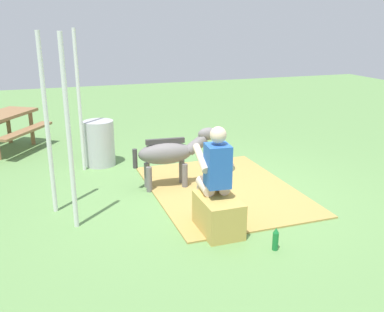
{
  "coord_description": "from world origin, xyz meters",
  "views": [
    {
      "loc": [
        -5.57,
        2.32,
        2.51
      ],
      "look_at": [
        0.28,
        0.28,
        0.55
      ],
      "focal_mm": 40.19,
      "sensor_mm": 36.0,
      "label": 1
    }
  ],
  "objects": [
    {
      "name": "tent_pole_right",
      "position": [
        1.79,
        1.76,
        1.2
      ],
      "size": [
        0.06,
        0.06,
        2.4
      ],
      "primitive_type": "cylinder",
      "color": "silver",
      "rests_on": "ground"
    },
    {
      "name": "ground_plane",
      "position": [
        0.0,
        0.0,
        0.0
      ],
      "size": [
        24.0,
        24.0,
        0.0
      ],
      "primitive_type": "plane",
      "color": "#608C4C"
    },
    {
      "name": "hay_bale",
      "position": [
        -1.12,
        0.43,
        0.22
      ],
      "size": [
        0.68,
        0.45,
        0.45
      ],
      "primitive_type": "cube",
      "color": "tan",
      "rests_on": "ground"
    },
    {
      "name": "tent_pole_mid",
      "position": [
        0.17,
        2.31,
        1.2
      ],
      "size": [
        0.06,
        0.06,
        2.4
      ],
      "primitive_type": "cylinder",
      "color": "silver",
      "rests_on": "ground"
    },
    {
      "name": "picnic_bench",
      "position": [
        3.52,
        3.15,
        0.58
      ],
      "size": [
        1.97,
        1.91,
        0.75
      ],
      "color": "olive",
      "rests_on": "ground"
    },
    {
      "name": "hay_patch",
      "position": [
        0.11,
        -0.16,
        0.01
      ],
      "size": [
        2.84,
        2.11,
        0.02
      ],
      "primitive_type": "cube",
      "color": "#AD8C47",
      "rests_on": "ground"
    },
    {
      "name": "water_barrel",
      "position": [
        1.98,
        1.45,
        0.41
      ],
      "size": [
        0.53,
        0.53,
        0.82
      ],
      "primitive_type": "cylinder",
      "color": "#B2B2B7",
      "rests_on": "ground"
    },
    {
      "name": "pony_standing",
      "position": [
        0.5,
        0.54,
        0.56
      ],
      "size": [
        0.38,
        1.35,
        0.92
      ],
      "color": "slate",
      "rests_on": "ground"
    },
    {
      "name": "person_seated",
      "position": [
        -0.96,
        0.41,
        0.73
      ],
      "size": [
        0.69,
        0.46,
        1.33
      ],
      "color": "beige",
      "rests_on": "ground"
    },
    {
      "name": "tent_pole_left",
      "position": [
        -0.4,
        2.08,
        1.2
      ],
      "size": [
        0.06,
        0.06,
        2.4
      ],
      "primitive_type": "cylinder",
      "color": "silver",
      "rests_on": "ground"
    },
    {
      "name": "soda_bottle",
      "position": [
        -1.76,
        -0.02,
        0.13
      ],
      "size": [
        0.07,
        0.07,
        0.28
      ],
      "color": "#197233",
      "rests_on": "ground"
    }
  ]
}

